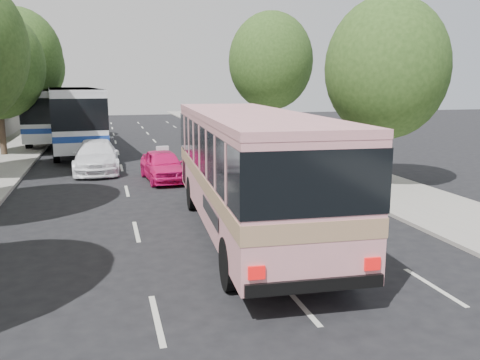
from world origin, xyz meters
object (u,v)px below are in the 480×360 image
object	(u,v)px
white_pickup	(96,156)
pink_taxi	(163,165)
tour_coach_front	(74,114)
tour_coach_rear	(53,111)
pink_bus	(249,160)

from	to	relation	value
white_pickup	pink_taxi	bearing A→B (deg)	-47.56
pink_taxi	tour_coach_front	size ratio (longest dim) A/B	0.30
white_pickup	tour_coach_rear	world-z (taller)	tour_coach_rear
pink_taxi	white_pickup	world-z (taller)	white_pickup
tour_coach_rear	white_pickup	bearing A→B (deg)	-77.26
pink_taxi	tour_coach_front	xyz separation A→B (m)	(-4.33, 11.66, 1.73)
tour_coach_front	white_pickup	bearing A→B (deg)	-86.04
pink_bus	tour_coach_rear	distance (m)	27.62
pink_bus	tour_coach_rear	world-z (taller)	tour_coach_rear
white_pickup	tour_coach_front	world-z (taller)	tour_coach_front
pink_taxi	tour_coach_front	bearing A→B (deg)	105.51
pink_bus	tour_coach_rear	size ratio (longest dim) A/B	0.88
pink_taxi	white_pickup	bearing A→B (deg)	127.20
pink_bus	white_pickup	world-z (taller)	pink_bus
pink_bus	white_pickup	bearing A→B (deg)	112.98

